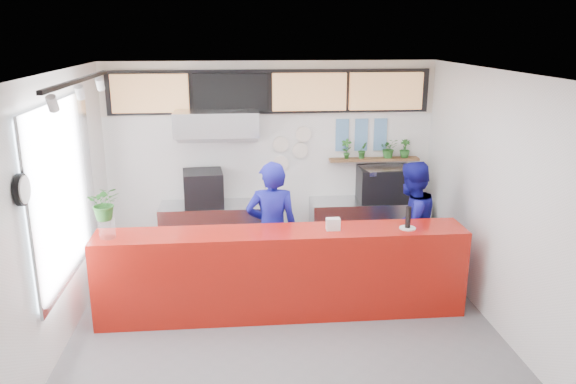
% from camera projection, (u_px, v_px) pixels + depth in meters
% --- Properties ---
extents(floor, '(5.00, 5.00, 0.00)m').
position_uv_depth(floor, '(285.00, 329.00, 6.69)').
color(floor, slate).
rests_on(floor, ground).
extents(ceiling, '(5.00, 5.00, 0.00)m').
position_uv_depth(ceiling, '(285.00, 73.00, 5.86)').
color(ceiling, silver).
extents(wall_back, '(5.00, 0.00, 5.00)m').
position_uv_depth(wall_back, '(271.00, 160.00, 8.67)').
color(wall_back, white).
rests_on(wall_back, ground).
extents(wall_left, '(0.00, 5.00, 5.00)m').
position_uv_depth(wall_left, '(54.00, 216.00, 6.06)').
color(wall_left, white).
rests_on(wall_left, ground).
extents(wall_right, '(0.00, 5.00, 5.00)m').
position_uv_depth(wall_right, '(500.00, 203.00, 6.49)').
color(wall_right, white).
rests_on(wall_right, ground).
extents(service_counter, '(4.50, 0.60, 1.10)m').
position_uv_depth(service_counter, '(282.00, 273.00, 6.92)').
color(service_counter, '#A0140B').
rests_on(service_counter, ground).
extents(cream_band, '(5.00, 0.02, 0.80)m').
position_uv_depth(cream_band, '(270.00, 88.00, 8.35)').
color(cream_band, beige).
rests_on(cream_band, wall_back).
extents(prep_bench, '(1.80, 0.60, 0.90)m').
position_uv_depth(prep_bench, '(221.00, 232.00, 8.60)').
color(prep_bench, '#B2B5BA').
rests_on(prep_bench, ground).
extents(panini_oven, '(0.63, 0.63, 0.52)m').
position_uv_depth(panini_oven, '(203.00, 188.00, 8.38)').
color(panini_oven, black).
rests_on(panini_oven, prep_bench).
extents(extraction_hood, '(1.20, 0.70, 0.35)m').
position_uv_depth(extraction_hood, '(217.00, 122.00, 8.08)').
color(extraction_hood, '#B2B5BA').
rests_on(extraction_hood, ceiling).
extents(hood_lip, '(1.20, 0.69, 0.31)m').
position_uv_depth(hood_lip, '(217.00, 136.00, 8.14)').
color(hood_lip, '#B2B5BA').
rests_on(hood_lip, ceiling).
extents(right_bench, '(1.80, 0.60, 0.90)m').
position_uv_depth(right_bench, '(368.00, 228.00, 8.80)').
color(right_bench, '#B2B5BA').
rests_on(right_bench, ground).
extents(espresso_machine, '(0.82, 0.60, 0.51)m').
position_uv_depth(espresso_machine, '(384.00, 184.00, 8.62)').
color(espresso_machine, black).
rests_on(espresso_machine, right_bench).
extents(espresso_tray, '(0.77, 0.59, 0.06)m').
position_uv_depth(espresso_tray, '(385.00, 170.00, 8.56)').
color(espresso_tray, '#A3A5AA').
rests_on(espresso_tray, espresso_machine).
extents(herb_shelf, '(1.40, 0.18, 0.04)m').
position_uv_depth(herb_shelf, '(374.00, 159.00, 8.71)').
color(herb_shelf, brown).
rests_on(herb_shelf, wall_back).
extents(menu_board_far_left, '(1.10, 0.10, 0.55)m').
position_uv_depth(menu_board_far_left, '(150.00, 93.00, 8.11)').
color(menu_board_far_left, tan).
rests_on(menu_board_far_left, wall_back).
extents(menu_board_mid_left, '(1.10, 0.10, 0.55)m').
position_uv_depth(menu_board_mid_left, '(231.00, 93.00, 8.21)').
color(menu_board_mid_left, black).
rests_on(menu_board_mid_left, wall_back).
extents(menu_board_mid_right, '(1.10, 0.10, 0.55)m').
position_uv_depth(menu_board_mid_right, '(309.00, 92.00, 8.31)').
color(menu_board_mid_right, tan).
rests_on(menu_board_mid_right, wall_back).
extents(menu_board_far_right, '(1.10, 0.10, 0.55)m').
position_uv_depth(menu_board_far_right, '(386.00, 91.00, 8.41)').
color(menu_board_far_right, tan).
rests_on(menu_board_far_right, wall_back).
extents(soffit, '(4.80, 0.04, 0.65)m').
position_uv_depth(soffit, '(271.00, 92.00, 8.34)').
color(soffit, black).
rests_on(soffit, wall_back).
extents(window_pane, '(0.04, 2.20, 1.90)m').
position_uv_depth(window_pane, '(63.00, 191.00, 6.29)').
color(window_pane, silver).
rests_on(window_pane, wall_left).
extents(window_frame, '(0.03, 2.30, 2.00)m').
position_uv_depth(window_frame, '(65.00, 190.00, 6.29)').
color(window_frame, '#B2B5BA').
rests_on(window_frame, wall_left).
extents(wall_clock_rim, '(0.05, 0.30, 0.30)m').
position_uv_depth(wall_clock_rim, '(21.00, 190.00, 5.04)').
color(wall_clock_rim, black).
rests_on(wall_clock_rim, wall_left).
extents(wall_clock_face, '(0.02, 0.26, 0.26)m').
position_uv_depth(wall_clock_face, '(25.00, 190.00, 5.05)').
color(wall_clock_face, white).
rests_on(wall_clock_face, wall_left).
extents(track_rail, '(0.05, 2.40, 0.04)m').
position_uv_depth(track_rail, '(79.00, 80.00, 5.69)').
color(track_rail, black).
rests_on(track_rail, ceiling).
extents(dec_plate_a, '(0.24, 0.03, 0.24)m').
position_uv_depth(dec_plate_a, '(281.00, 144.00, 8.58)').
color(dec_plate_a, silver).
rests_on(dec_plate_a, wall_back).
extents(dec_plate_b, '(0.24, 0.03, 0.24)m').
position_uv_depth(dec_plate_b, '(300.00, 150.00, 8.63)').
color(dec_plate_b, silver).
rests_on(dec_plate_b, wall_back).
extents(dec_plate_c, '(0.24, 0.03, 0.24)m').
position_uv_depth(dec_plate_c, '(281.00, 163.00, 8.66)').
color(dec_plate_c, silver).
rests_on(dec_plate_c, wall_back).
extents(dec_plate_d, '(0.24, 0.03, 0.24)m').
position_uv_depth(dec_plate_d, '(304.00, 134.00, 8.57)').
color(dec_plate_d, silver).
rests_on(dec_plate_d, wall_back).
extents(photo_frame_a, '(0.20, 0.02, 0.25)m').
position_uv_depth(photo_frame_a, '(342.00, 127.00, 8.60)').
color(photo_frame_a, '#598CBF').
rests_on(photo_frame_a, wall_back).
extents(photo_frame_b, '(0.20, 0.02, 0.25)m').
position_uv_depth(photo_frame_b, '(362.00, 127.00, 8.63)').
color(photo_frame_b, '#598CBF').
rests_on(photo_frame_b, wall_back).
extents(photo_frame_c, '(0.20, 0.02, 0.25)m').
position_uv_depth(photo_frame_c, '(381.00, 126.00, 8.66)').
color(photo_frame_c, '#598CBF').
rests_on(photo_frame_c, wall_back).
extents(photo_frame_d, '(0.20, 0.02, 0.25)m').
position_uv_depth(photo_frame_d, '(342.00, 143.00, 8.67)').
color(photo_frame_d, '#598CBF').
rests_on(photo_frame_d, wall_back).
extents(photo_frame_e, '(0.20, 0.02, 0.25)m').
position_uv_depth(photo_frame_e, '(361.00, 143.00, 8.70)').
color(photo_frame_e, '#598CBF').
rests_on(photo_frame_e, wall_back).
extents(photo_frame_f, '(0.20, 0.02, 0.25)m').
position_uv_depth(photo_frame_f, '(380.00, 142.00, 8.72)').
color(photo_frame_f, '#598CBF').
rests_on(photo_frame_f, wall_back).
extents(staff_center, '(0.70, 0.49, 1.85)m').
position_uv_depth(staff_center, '(272.00, 230.00, 7.29)').
color(staff_center, navy).
rests_on(staff_center, ground).
extents(staff_right, '(1.09, 1.03, 1.77)m').
position_uv_depth(staff_right, '(410.00, 226.00, 7.59)').
color(staff_right, navy).
rests_on(staff_right, ground).
extents(herb_a, '(0.20, 0.17, 0.31)m').
position_uv_depth(herb_a, '(346.00, 149.00, 8.62)').
color(herb_a, '#255D20').
rests_on(herb_a, herb_shelf).
extents(herb_b, '(0.18, 0.16, 0.26)m').
position_uv_depth(herb_b, '(363.00, 150.00, 8.65)').
color(herb_b, '#255D20').
rests_on(herb_b, herb_shelf).
extents(herb_c, '(0.28, 0.24, 0.30)m').
position_uv_depth(herb_c, '(389.00, 148.00, 8.68)').
color(herb_c, '#255D20').
rests_on(herb_c, herb_shelf).
extents(herb_d, '(0.18, 0.17, 0.28)m').
position_uv_depth(herb_d, '(405.00, 149.00, 8.71)').
color(herb_d, '#255D20').
rests_on(herb_d, herb_shelf).
extents(glass_vase, '(0.20, 0.20, 0.23)m').
position_uv_depth(glass_vase, '(107.00, 228.00, 6.52)').
color(glass_vase, silver).
rests_on(glass_vase, service_counter).
extents(basil_vase, '(0.40, 0.36, 0.41)m').
position_uv_depth(basil_vase, '(105.00, 203.00, 6.43)').
color(basil_vase, '#255D20').
rests_on(basil_vase, glass_vase).
extents(napkin_holder, '(0.17, 0.11, 0.15)m').
position_uv_depth(napkin_holder, '(333.00, 224.00, 6.78)').
color(napkin_holder, silver).
rests_on(napkin_holder, service_counter).
extents(white_plate, '(0.26, 0.26, 0.01)m').
position_uv_depth(white_plate, '(407.00, 228.00, 6.84)').
color(white_plate, silver).
rests_on(white_plate, service_counter).
extents(pepper_mill, '(0.08, 0.08, 0.26)m').
position_uv_depth(pepper_mill, '(408.00, 217.00, 6.80)').
color(pepper_mill, black).
rests_on(pepper_mill, white_plate).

